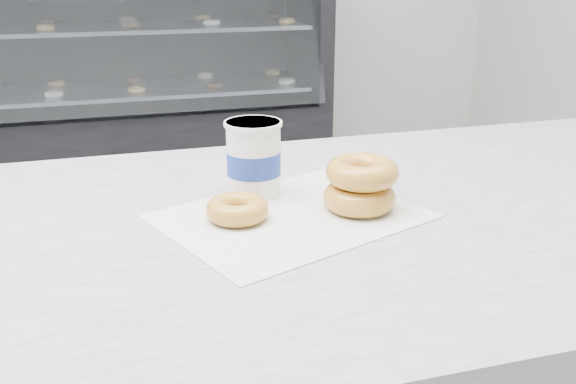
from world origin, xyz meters
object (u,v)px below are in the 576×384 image
at_px(donut_single, 237,209).
at_px(donut_stack, 361,185).
at_px(display_case, 98,107).
at_px(coffee_cup, 254,158).

relative_size(donut_single, donut_stack, 0.60).
relative_size(display_case, donut_single, 27.67).
bearing_deg(display_case, donut_single, -86.00).
bearing_deg(donut_single, coffee_cup, 63.48).
bearing_deg(donut_stack, donut_single, 176.96).
xyz_separation_m(donut_single, donut_stack, (0.18, -0.01, 0.02)).
bearing_deg(donut_stack, coffee_cup, 142.61).
xyz_separation_m(donut_stack, coffee_cup, (-0.13, 0.10, 0.02)).
distance_m(display_case, donut_stack, 2.78).
height_order(display_case, coffee_cup, display_case).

